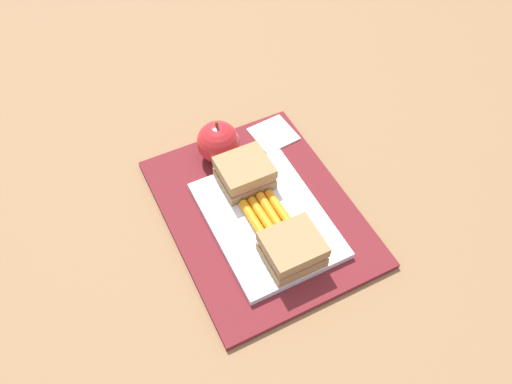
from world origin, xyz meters
TOP-DOWN VIEW (x-y plane):
  - ground_plane at (0.00, 0.00)m, footprint 2.40×2.40m
  - lunchbag_mat at (0.00, 0.00)m, footprint 0.36×0.28m
  - food_tray at (-0.03, 0.00)m, footprint 0.23×0.17m
  - sandwich_half_left at (-0.10, 0.00)m, footprint 0.07×0.08m
  - sandwich_half_right at (0.05, 0.00)m, footprint 0.07×0.08m
  - carrot_sticks_bundle at (-0.02, 0.00)m, footprint 0.08×0.06m
  - apple at (0.13, 0.01)m, footprint 0.07×0.07m
  - paper_napkin at (0.14, -0.10)m, footprint 0.08×0.08m

SIDE VIEW (x-z plane):
  - ground_plane at x=0.00m, z-range 0.00..0.00m
  - lunchbag_mat at x=0.00m, z-range 0.00..0.01m
  - paper_napkin at x=0.14m, z-range 0.01..0.01m
  - food_tray at x=-0.03m, z-range 0.01..0.02m
  - carrot_sticks_bundle at x=-0.02m, z-range 0.02..0.04m
  - sandwich_half_left at x=-0.10m, z-range 0.02..0.07m
  - sandwich_half_right at x=0.05m, z-range 0.02..0.07m
  - apple at x=0.13m, z-range 0.00..0.09m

